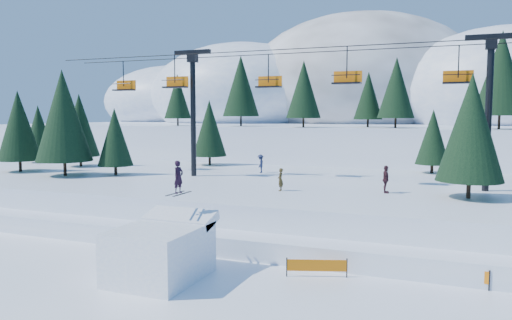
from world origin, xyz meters
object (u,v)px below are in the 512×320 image
at_px(chairlift, 319,91).
at_px(banner_far, 456,272).
at_px(jump_kicker, 161,250).
at_px(banner_near, 317,266).

xyz_separation_m(chairlift, banner_far, (9.67, -12.69, -8.78)).
bearing_deg(banner_far, chairlift, 127.29).
xyz_separation_m(jump_kicker, banner_near, (6.65, 2.84, -0.78)).
relative_size(jump_kicker, banner_near, 1.98).
xyz_separation_m(chairlift, banner_near, (3.62, -14.06, -8.78)).
height_order(chairlift, banner_near, chairlift).
relative_size(chairlift, banner_far, 16.74).
distance_m(chairlift, banner_near, 16.97).
bearing_deg(banner_near, banner_far, 12.70).
relative_size(jump_kicker, chairlift, 0.12).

